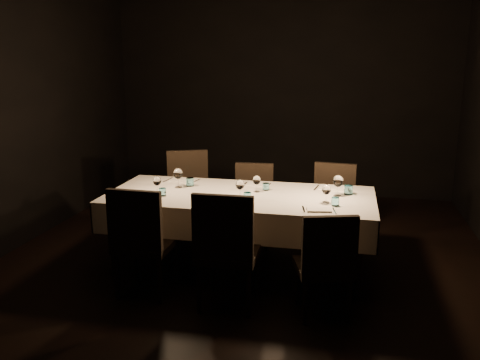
% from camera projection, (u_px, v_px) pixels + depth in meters
% --- Properties ---
extents(room, '(5.01, 6.01, 3.01)m').
position_uv_depth(room, '(240.00, 117.00, 4.65)').
color(room, black).
rests_on(room, ground).
extents(dining_table, '(2.52, 1.12, 0.76)m').
position_uv_depth(dining_table, '(240.00, 202.00, 4.84)').
color(dining_table, black).
rests_on(dining_table, ground).
extents(chair_near_left, '(0.48, 0.48, 0.98)m').
position_uv_depth(chair_near_left, '(141.00, 237.00, 4.32)').
color(chair_near_left, black).
rests_on(chair_near_left, ground).
extents(place_setting_near_left, '(0.31, 0.39, 0.16)m').
position_uv_depth(place_setting_near_left, '(154.00, 189.00, 4.76)').
color(place_setting_near_left, white).
rests_on(place_setting_near_left, dining_table).
extents(chair_near_center, '(0.49, 0.49, 1.01)m').
position_uv_depth(chair_near_center, '(226.00, 246.00, 4.08)').
color(chair_near_center, black).
rests_on(chair_near_center, ground).
extents(place_setting_near_center, '(0.32, 0.40, 0.17)m').
position_uv_depth(place_setting_near_center, '(238.00, 193.00, 4.59)').
color(place_setting_near_center, white).
rests_on(place_setting_near_center, dining_table).
extents(chair_near_right, '(0.52, 0.52, 0.88)m').
position_uv_depth(chair_near_right, '(326.00, 260.00, 3.94)').
color(chair_near_right, black).
rests_on(chair_near_right, ground).
extents(place_setting_near_right, '(0.32, 0.39, 0.17)m').
position_uv_depth(place_setting_near_right, '(326.00, 198.00, 4.44)').
color(place_setting_near_right, white).
rests_on(place_setting_near_right, dining_table).
extents(chair_far_left, '(0.61, 0.61, 0.98)m').
position_uv_depth(chair_far_left, '(189.00, 190.00, 5.84)').
color(chair_far_left, black).
rests_on(chair_far_left, ground).
extents(place_setting_far_left, '(0.37, 0.42, 0.20)m').
position_uv_depth(place_setting_far_left, '(182.00, 178.00, 5.14)').
color(place_setting_far_left, white).
rests_on(place_setting_far_left, dining_table).
extents(chair_far_center, '(0.45, 0.45, 0.88)m').
position_uv_depth(chair_far_center, '(253.00, 199.00, 5.63)').
color(chair_far_center, black).
rests_on(chair_far_center, ground).
extents(place_setting_far_center, '(0.29, 0.39, 0.16)m').
position_uv_depth(place_setting_far_center, '(259.00, 183.00, 4.99)').
color(place_setting_far_center, white).
rests_on(place_setting_far_center, dining_table).
extents(chair_far_right, '(0.49, 0.49, 0.93)m').
position_uv_depth(chair_far_right, '(333.00, 203.00, 5.42)').
color(chair_far_right, black).
rests_on(chair_far_right, ground).
extents(place_setting_far_right, '(0.38, 0.42, 0.20)m').
position_uv_depth(place_setting_far_right, '(339.00, 186.00, 4.83)').
color(place_setting_far_right, white).
rests_on(place_setting_far_right, dining_table).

